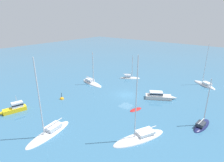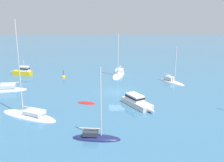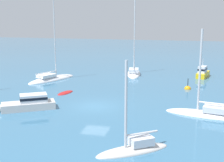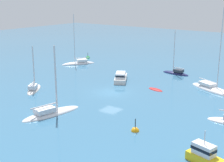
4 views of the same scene
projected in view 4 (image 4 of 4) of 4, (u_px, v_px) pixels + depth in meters
name	position (u px, v px, depth m)	size (l,w,h in m)	color
ground_plane	(111.00, 93.00, 43.22)	(160.00, 160.00, 0.00)	teal
powerboat	(121.00, 77.00, 49.01)	(5.83, 4.12, 1.43)	silver
sloop	(212.00, 89.00, 44.35)	(5.22, 7.86, 11.76)	white
yacht	(176.00, 73.00, 53.41)	(1.94, 4.93, 7.60)	#191E4C
skiff	(156.00, 90.00, 44.52)	(1.66, 2.67, 0.32)	#B21E1E
ketch_1	(79.00, 64.00, 60.91)	(6.11, 4.83, 9.92)	white
powerboat_1	(209.00, 158.00, 24.64)	(2.06, 4.52, 2.72)	yellow
ketch_2	(34.00, 89.00, 44.36)	(5.00, 4.16, 6.43)	silver
ketch_3	(51.00, 113.00, 35.37)	(7.40, 3.27, 8.02)	white
channel_buoy	(88.00, 58.00, 66.80)	(0.83, 0.83, 1.48)	green
mooring_buoy	(135.00, 131.00, 31.02)	(0.80, 0.80, 1.68)	orange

